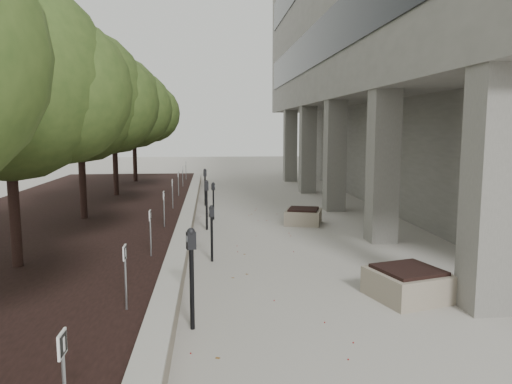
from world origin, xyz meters
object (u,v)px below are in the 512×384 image
crabapple_tree_3 (80,124)px  crabapple_tree_5 (134,126)px  parking_meter_1 (192,279)px  parking_meter_5 (205,187)px  parking_meter_3 (207,205)px  planter_back (303,216)px  planter_front (408,283)px  crabapple_tree_2 (9,122)px  parking_meter_2 (212,233)px  crabapple_tree_4 (114,125)px  parking_meter_4 (213,201)px

crabapple_tree_3 → crabapple_tree_5: same height
parking_meter_1 → parking_meter_5: 11.89m
parking_meter_3 → planter_back: bearing=14.2°
parking_meter_1 → planter_front: size_ratio=1.31×
crabapple_tree_2 → planter_front: (7.16, -1.35, -2.84)m
parking_meter_2 → planter_back: 5.04m
parking_meter_5 → planter_back: 5.11m
crabapple_tree_4 → parking_meter_3: (3.56, -5.07, -2.37)m
crabapple_tree_4 → planter_back: size_ratio=5.06×
parking_meter_3 → planter_front: size_ratio=1.25×
crabapple_tree_2 → parking_meter_1: bearing=-34.6°
parking_meter_3 → planter_front: 7.25m
crabapple_tree_4 → parking_meter_3: size_ratio=3.65×
crabapple_tree_2 → crabapple_tree_5: bearing=90.0°
crabapple_tree_4 → planter_back: crabapple_tree_4 is taller
parking_meter_3 → parking_meter_4: parking_meter_3 is taller
crabapple_tree_4 → parking_meter_1: crabapple_tree_4 is taller
crabapple_tree_3 → planter_back: (6.59, 0.53, -2.87)m
parking_meter_5 → crabapple_tree_2: bearing=-116.3°
crabapple_tree_4 → parking_meter_2: crabapple_tree_4 is taller
parking_meter_4 → planter_front: (3.39, -7.87, -0.35)m
crabapple_tree_5 → parking_meter_3: 10.94m
parking_meter_3 → crabapple_tree_2: bearing=-123.0°
parking_meter_2 → planter_back: (2.89, 4.11, -0.40)m
parking_meter_1 → parking_meter_2: size_ratio=1.20×
crabapple_tree_4 → crabapple_tree_5: 5.00m
planter_front → parking_meter_4: bearing=113.3°
crabapple_tree_4 → parking_meter_2: (3.70, -8.58, -2.47)m
planter_front → planter_back: bearing=94.7°
crabapple_tree_5 → parking_meter_5: (3.47, -5.45, -2.40)m
parking_meter_3 → crabapple_tree_3: bearing=-178.2°
crabapple_tree_3 → parking_meter_1: crabapple_tree_3 is taller
parking_meter_3 → parking_meter_4: 1.61m
parking_meter_5 → planter_front: 11.52m
crabapple_tree_3 → parking_meter_2: 5.71m
crabapple_tree_2 → parking_meter_5: size_ratio=3.76×
crabapple_tree_2 → crabapple_tree_5: same height
crabapple_tree_3 → planter_front: 9.98m
parking_meter_2 → planter_front: bearing=-49.0°
crabapple_tree_5 → parking_meter_3: size_ratio=3.65×
crabapple_tree_4 → planter_back: (6.59, -4.47, -2.87)m
parking_meter_4 → planter_front: size_ratio=1.04×
parking_meter_1 → parking_meter_2: (0.31, 3.77, -0.13)m
crabapple_tree_5 → parking_meter_5: size_ratio=3.76×
crabapple_tree_4 → planter_front: (7.16, -11.35, -2.84)m
parking_meter_2 → crabapple_tree_3: bearing=125.7°
parking_meter_3 → parking_meter_5: parking_meter_3 is taller
parking_meter_4 → crabapple_tree_4: bearing=156.8°
crabapple_tree_2 → crabapple_tree_4: size_ratio=1.00×
parking_meter_2 → planter_front: (3.46, -2.77, -0.37)m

